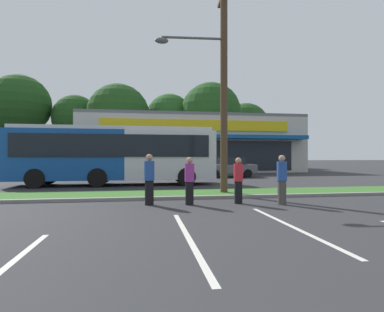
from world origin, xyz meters
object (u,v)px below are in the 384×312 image
Objects in this scene: car_2 at (229,167)px; pedestrian_by_pole at (149,179)px; city_bus at (116,154)px; car_4 at (109,168)px; pedestrian_near_bench at (190,181)px; pedestrian_far at (282,180)px; pedestrian_mid at (238,180)px; utility_pole at (220,79)px.

pedestrian_by_pole is at bearing 63.59° from car_2.
city_bus is at bearing 33.83° from car_2.
pedestrian_near_bench is (4.01, -13.07, 0.06)m from car_4.
pedestrian_far reaches higher than car_2.
city_bus reaches higher than pedestrian_far.
car_2 is 13.53m from pedestrian_mid.
pedestrian_near_bench reaches higher than pedestrian_mid.
utility_pole is 7.73m from city_bus.
pedestrian_mid reaches higher than car_2.
pedestrian_near_bench is (-1.66, -2.38, -4.08)m from utility_pole.
pedestrian_near_bench is 1.34m from pedestrian_by_pole.
car_2 is at bearing -17.03° from pedestrian_far.
pedestrian_far is (4.40, -0.61, -0.02)m from pedestrian_by_pole.
car_2 is at bearing 74.19° from pedestrian_by_pole.
car_4 is 2.96× the size of pedestrian_mid.
pedestrian_by_pole reaches higher than car_2.
pedestrian_by_pole is at bearing -11.66° from pedestrian_near_bench.
pedestrian_near_bench reaches higher than car_2.
pedestrian_far is (1.38, -0.44, 0.04)m from pedestrian_mid.
utility_pole reaches higher than car_2.
pedestrian_by_pole is at bearing -29.50° from pedestrian_mid.
city_bus is 5.60m from car_4.
car_4 is 2.75× the size of pedestrian_by_pole.
pedestrian_far is at bearing -53.38° from city_bus.
pedestrian_mid is at bearing 7.44° from pedestrian_by_pole.
city_bus reaches higher than pedestrian_near_bench.
pedestrian_mid is at bearing -58.67° from city_bus.
pedestrian_mid is at bearing 63.66° from pedestrian_far.
utility_pole is at bearing 117.93° from car_4.
pedestrian_near_bench is 0.96× the size of pedestrian_far.
pedestrian_far is (6.14, -8.07, -0.93)m from city_bus.
utility_pole is at bearing 18.29° from pedestrian_far.
car_4 is 2.80× the size of pedestrian_far.
pedestrian_near_bench is at bearing 2.63° from pedestrian_by_pole.
utility_pole is at bearing -128.60° from pedestrian_near_bench.
pedestrian_near_bench is 1.70m from pedestrian_mid.
pedestrian_far reaches higher than pedestrian_mid.
car_2 is at bearing 33.20° from city_bus.
car_4 is 13.68m from pedestrian_near_bench.
city_bus reaches higher than pedestrian_by_pole.
pedestrian_mid is 1.45m from pedestrian_far.
pedestrian_by_pole is at bearing 73.57° from pedestrian_far.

